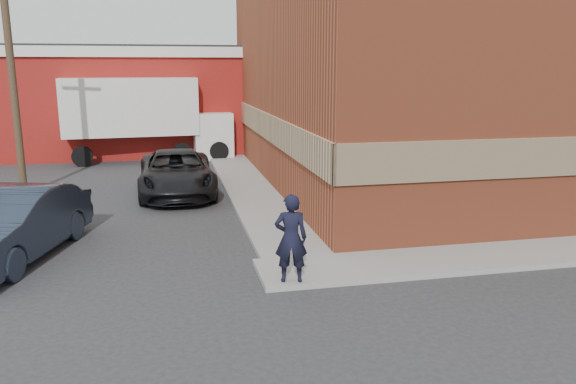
{
  "coord_description": "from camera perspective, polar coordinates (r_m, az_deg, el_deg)",
  "views": [
    {
      "loc": [
        -2.34,
        -12.45,
        4.55
      ],
      "look_at": [
        0.73,
        1.71,
        1.31
      ],
      "focal_mm": 35.0,
      "sensor_mm": 36.0,
      "label": 1
    }
  ],
  "objects": [
    {
      "name": "box_truck",
      "position": [
        28.6,
        -14.07,
        7.78
      ],
      "size": [
        8.32,
        2.97,
        4.04
      ],
      "rotation": [
        0.0,
        0.0,
        0.06
      ],
      "color": "silver",
      "rests_on": "ground"
    },
    {
      "name": "brick_building",
      "position": [
        24.03,
        14.94,
        12.52
      ],
      "size": [
        14.25,
        18.25,
        9.36
      ],
      "color": "#A6482A",
      "rests_on": "ground"
    },
    {
      "name": "utility_pole",
      "position": [
        22.06,
        -26.36,
        11.85
      ],
      "size": [
        2.0,
        0.26,
        9.0
      ],
      "color": "#4D3926",
      "rests_on": "ground"
    },
    {
      "name": "suv_a",
      "position": [
        20.76,
        -11.25,
        1.93
      ],
      "size": [
        2.64,
        5.68,
        1.58
      ],
      "primitive_type": "imported",
      "rotation": [
        0.0,
        0.0,
        0.01
      ],
      "color": "black",
      "rests_on": "ground"
    },
    {
      "name": "sedan",
      "position": [
        15.0,
        -26.17,
        -3.0
      ],
      "size": [
        3.14,
        5.44,
        1.69
      ],
      "primitive_type": "imported",
      "rotation": [
        0.0,
        0.0,
        -0.28
      ],
      "color": "#273041",
      "rests_on": "ground"
    },
    {
      "name": "warehouse",
      "position": [
        32.7,
        -18.87,
        8.9
      ],
      "size": [
        16.3,
        8.3,
        5.6
      ],
      "color": "maroon",
      "rests_on": "ground"
    },
    {
      "name": "ground",
      "position": [
        13.46,
        -1.5,
        -7.15
      ],
      "size": [
        90.0,
        90.0,
        0.0
      ],
      "primitive_type": "plane",
      "color": "#28282B",
      "rests_on": "ground"
    },
    {
      "name": "sidewalk_west",
      "position": [
        22.11,
        -4.33,
        0.86
      ],
      "size": [
        1.8,
        18.0,
        0.12
      ],
      "primitive_type": "cube",
      "color": "gray",
      "rests_on": "ground"
    },
    {
      "name": "sidewalk_south",
      "position": [
        15.82,
        27.07,
        -5.3
      ],
      "size": [
        16.0,
        1.8,
        0.12
      ],
      "primitive_type": "cube",
      "color": "gray",
      "rests_on": "ground"
    },
    {
      "name": "man",
      "position": [
        11.7,
        0.29,
        -4.72
      ],
      "size": [
        0.76,
        0.56,
        1.89
      ],
      "primitive_type": "imported",
      "rotation": [
        0.0,
        0.0,
        2.97
      ],
      "color": "black",
      "rests_on": "sidewalk_south"
    }
  ]
}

